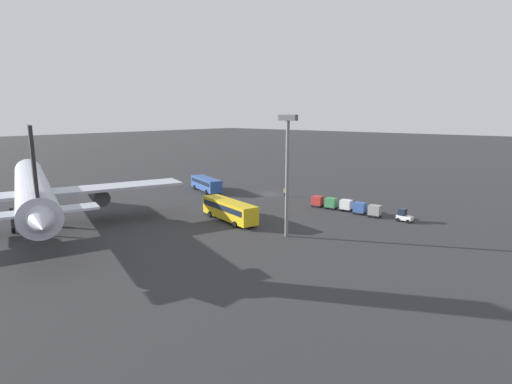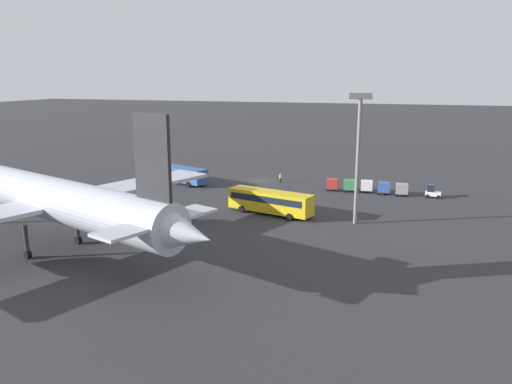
# 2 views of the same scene
# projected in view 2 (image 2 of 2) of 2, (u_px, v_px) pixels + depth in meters

# --- Properties ---
(ground_plane) EXTENTS (600.00, 600.00, 0.00)m
(ground_plane) POSITION_uv_depth(u_px,v_px,m) (261.00, 181.00, 94.20)
(ground_plane) COLOR #2D2D30
(airplane) EXTENTS (50.17, 43.97, 16.05)m
(airplane) POSITION_uv_depth(u_px,v_px,m) (42.00, 197.00, 55.59)
(airplane) COLOR #B2B7C1
(airplane) RESTS_ON ground
(shuttle_bus_near) EXTENTS (11.56, 6.54, 3.05)m
(shuttle_bus_near) POSITION_uv_depth(u_px,v_px,m) (181.00, 174.00, 91.44)
(shuttle_bus_near) COLOR #2D5199
(shuttle_bus_near) RESTS_ON ground
(shuttle_bus_far) EXTENTS (12.91, 5.84, 3.32)m
(shuttle_bus_far) POSITION_uv_depth(u_px,v_px,m) (270.00, 201.00, 70.69)
(shuttle_bus_far) COLOR gold
(shuttle_bus_far) RESTS_ON ground
(baggage_tug) EXTENTS (2.48, 1.76, 2.10)m
(baggage_tug) POSITION_uv_depth(u_px,v_px,m) (432.00, 192.00, 80.75)
(baggage_tug) COLOR white
(baggage_tug) RESTS_ON ground
(worker_person) EXTENTS (0.38, 0.38, 1.74)m
(worker_person) POSITION_uv_depth(u_px,v_px,m) (280.00, 178.00, 92.38)
(worker_person) COLOR #1E1E2D
(worker_person) RESTS_ON ground
(cargo_cart_grey) EXTENTS (2.13, 1.84, 2.06)m
(cargo_cart_grey) POSITION_uv_depth(u_px,v_px,m) (402.00, 189.00, 81.75)
(cargo_cart_grey) COLOR #38383D
(cargo_cart_grey) RESTS_ON ground
(cargo_cart_blue) EXTENTS (2.13, 1.84, 2.06)m
(cargo_cart_blue) POSITION_uv_depth(u_px,v_px,m) (384.00, 187.00, 82.90)
(cargo_cart_blue) COLOR #38383D
(cargo_cart_blue) RESTS_ON ground
(cargo_cart_white) EXTENTS (2.13, 1.84, 2.06)m
(cargo_cart_white) POSITION_uv_depth(u_px,v_px,m) (367.00, 186.00, 84.23)
(cargo_cart_white) COLOR #38383D
(cargo_cart_white) RESTS_ON ground
(cargo_cart_green) EXTENTS (2.13, 1.84, 2.06)m
(cargo_cart_green) POSITION_uv_depth(u_px,v_px,m) (349.00, 185.00, 84.81)
(cargo_cart_green) COLOR #38383D
(cargo_cart_green) RESTS_ON ground
(cargo_cart_red) EXTENTS (2.13, 1.84, 2.06)m
(cargo_cart_red) POSITION_uv_depth(u_px,v_px,m) (333.00, 184.00, 85.65)
(cargo_cart_red) COLOR #38383D
(cargo_cart_red) RESTS_ON ground
(light_pole) EXTENTS (2.80, 0.70, 17.12)m
(light_pole) POSITION_uv_depth(u_px,v_px,m) (358.00, 145.00, 64.22)
(light_pole) COLOR slate
(light_pole) RESTS_ON ground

